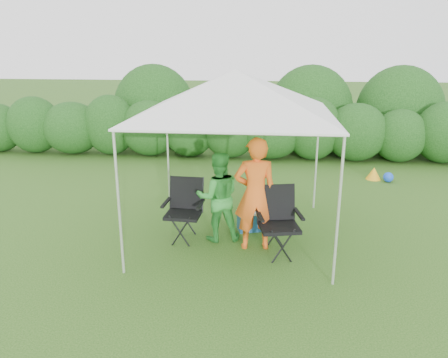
# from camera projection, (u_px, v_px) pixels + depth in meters

# --- Properties ---
(ground) EXTENTS (70.00, 70.00, 0.00)m
(ground) POSITION_uv_depth(u_px,v_px,m) (232.00, 247.00, 7.19)
(ground) COLOR #38631F
(hedge) EXTENTS (17.14, 1.53, 1.80)m
(hedge) POSITION_uv_depth(u_px,v_px,m) (254.00, 130.00, 12.64)
(hedge) COLOR #1F5019
(hedge) RESTS_ON ground
(canopy) EXTENTS (3.10, 3.10, 2.83)m
(canopy) POSITION_uv_depth(u_px,v_px,m) (236.00, 93.00, 6.94)
(canopy) COLOR silver
(canopy) RESTS_ON ground
(chair_right) EXTENTS (0.77, 0.72, 1.08)m
(chair_right) POSITION_uv_depth(u_px,v_px,m) (278.00, 216.00, 6.85)
(chair_right) COLOR black
(chair_right) RESTS_ON ground
(chair_left) EXTENTS (0.67, 0.61, 1.04)m
(chair_left) POSITION_uv_depth(u_px,v_px,m) (185.00, 205.00, 7.40)
(chair_left) COLOR black
(chair_left) RESTS_ON ground
(man) EXTENTS (0.73, 0.54, 1.85)m
(man) POSITION_uv_depth(u_px,v_px,m) (255.00, 194.00, 6.92)
(man) COLOR orange
(man) RESTS_ON ground
(woman) EXTENTS (0.85, 0.73, 1.53)m
(woman) POSITION_uv_depth(u_px,v_px,m) (218.00, 197.00, 7.28)
(woman) COLOR green
(woman) RESTS_ON ground
(cooler) EXTENTS (0.49, 0.42, 0.35)m
(cooler) POSITION_uv_depth(u_px,v_px,m) (250.00, 221.00, 7.82)
(cooler) COLOR navy
(cooler) RESTS_ON ground
(bottle) EXTENTS (0.06, 0.06, 0.23)m
(bottle) POSITION_uv_depth(u_px,v_px,m) (253.00, 206.00, 7.69)
(bottle) COLOR #592D0C
(bottle) RESTS_ON cooler
(lawn_toy) EXTENTS (0.61, 0.51, 0.30)m
(lawn_toy) POSITION_uv_depth(u_px,v_px,m) (377.00, 174.00, 10.73)
(lawn_toy) COLOR #EFA419
(lawn_toy) RESTS_ON ground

